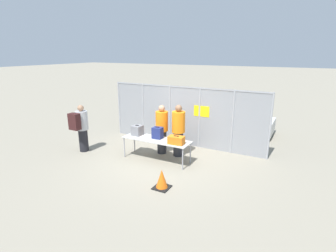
{
  "coord_description": "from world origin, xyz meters",
  "views": [
    {
      "loc": [
        4.05,
        -6.91,
        3.53
      ],
      "look_at": [
        -0.05,
        0.73,
        1.05
      ],
      "focal_mm": 28.0,
      "sensor_mm": 36.0,
      "label": 1
    }
  ],
  "objects": [
    {
      "name": "suitcase_navy",
      "position": [
        -0.18,
        0.24,
        0.92
      ],
      "size": [
        0.33,
        0.28,
        0.4
      ],
      "color": "navy",
      "rests_on": "inspection_table"
    },
    {
      "name": "traffic_cone",
      "position": [
        0.93,
        -1.44,
        0.24
      ],
      "size": [
        0.42,
        0.42,
        0.53
      ],
      "color": "black",
      "rests_on": "ground_plane"
    },
    {
      "name": "security_worker_far",
      "position": [
        0.31,
        0.82,
        0.94
      ],
      "size": [
        0.45,
        0.45,
        1.81
      ],
      "rotation": [
        0.0,
        0.0,
        2.7
      ],
      "color": "#2D2D33",
      "rests_on": "ground_plane"
    },
    {
      "name": "security_worker_near",
      "position": [
        -0.32,
        0.77,
        0.9
      ],
      "size": [
        0.43,
        0.43,
        1.75
      ],
      "rotation": [
        0.0,
        0.0,
        3.13
      ],
      "color": "#2D2D33",
      "rests_on": "ground_plane"
    },
    {
      "name": "suitcase_grey",
      "position": [
        -0.97,
        0.21,
        0.9
      ],
      "size": [
        0.33,
        0.33,
        0.36
      ],
      "color": "slate",
      "rests_on": "inspection_table"
    },
    {
      "name": "suitcase_orange",
      "position": [
        0.62,
        0.03,
        0.86
      ],
      "size": [
        0.5,
        0.33,
        0.27
      ],
      "color": "orange",
      "rests_on": "inspection_table"
    },
    {
      "name": "ground_plane",
      "position": [
        0.0,
        0.0,
        0.0
      ],
      "size": [
        120.0,
        120.0,
        0.0
      ],
      "primitive_type": "plane",
      "color": "gray"
    },
    {
      "name": "fence_section",
      "position": [
        0.01,
        1.95,
        1.19
      ],
      "size": [
        6.29,
        0.07,
        2.28
      ],
      "color": "#9EA0A5",
      "rests_on": "ground_plane"
    },
    {
      "name": "traveler_hooded",
      "position": [
        -2.93,
        -0.47,
        0.94
      ],
      "size": [
        0.42,
        0.66,
        1.72
      ],
      "rotation": [
        0.0,
        0.0,
        -0.14
      ],
      "color": "black",
      "rests_on": "ground_plane"
    },
    {
      "name": "utility_trailer",
      "position": [
        1.62,
        4.53,
        0.41
      ],
      "size": [
        3.47,
        2.17,
        0.71
      ],
      "color": "silver",
      "rests_on": "ground_plane"
    },
    {
      "name": "inspection_table",
      "position": [
        -0.17,
        0.13,
        0.69
      ],
      "size": [
        2.33,
        0.72,
        0.73
      ],
      "color": "#B2B2AD",
      "rests_on": "ground_plane"
    }
  ]
}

